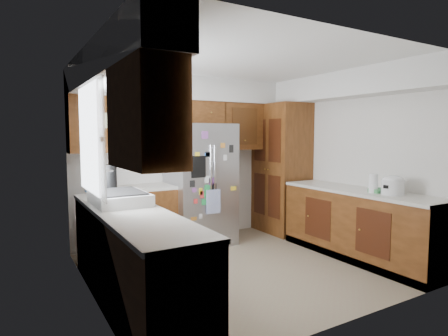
{
  "coord_description": "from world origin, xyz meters",
  "views": [
    {
      "loc": [
        -2.51,
        -3.77,
        1.64
      ],
      "look_at": [
        -0.09,
        0.35,
        1.21
      ],
      "focal_mm": 30.0,
      "sensor_mm": 36.0,
      "label": 1
    }
  ],
  "objects_px": {
    "pantry": "(281,168)",
    "paper_towel": "(373,183)",
    "fridge": "(200,184)",
    "rice_cooker": "(393,185)"
  },
  "relations": [
    {
      "from": "fridge",
      "to": "rice_cooker",
      "type": "distance_m",
      "value": 2.63
    },
    {
      "from": "fridge",
      "to": "rice_cooker",
      "type": "bearing_deg",
      "value": -55.19
    },
    {
      "from": "pantry",
      "to": "fridge",
      "type": "bearing_deg",
      "value": 177.94
    },
    {
      "from": "paper_towel",
      "to": "rice_cooker",
      "type": "bearing_deg",
      "value": -70.9
    },
    {
      "from": "rice_cooker",
      "to": "fridge",
      "type": "bearing_deg",
      "value": 124.81
    },
    {
      "from": "rice_cooker",
      "to": "paper_towel",
      "type": "distance_m",
      "value": 0.23
    },
    {
      "from": "fridge",
      "to": "pantry",
      "type": "bearing_deg",
      "value": -2.06
    },
    {
      "from": "pantry",
      "to": "paper_towel",
      "type": "height_order",
      "value": "pantry"
    },
    {
      "from": "fridge",
      "to": "paper_towel",
      "type": "distance_m",
      "value": 2.41
    },
    {
      "from": "pantry",
      "to": "paper_towel",
      "type": "distance_m",
      "value": 1.89
    }
  ]
}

